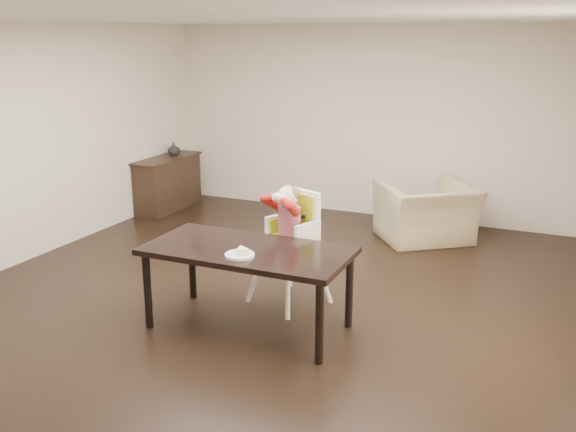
% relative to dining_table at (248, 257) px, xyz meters
% --- Properties ---
extents(ground, '(7.00, 7.00, 0.00)m').
position_rel_dining_table_xyz_m(ground, '(-0.19, 0.59, -0.67)').
color(ground, black).
rests_on(ground, ground).
extents(room_walls, '(6.02, 7.02, 2.71)m').
position_rel_dining_table_xyz_m(room_walls, '(-0.19, 0.59, 1.18)').
color(room_walls, beige).
rests_on(room_walls, ground).
extents(dining_table, '(1.80, 0.90, 0.75)m').
position_rel_dining_table_xyz_m(dining_table, '(0.00, 0.00, 0.00)').
color(dining_table, black).
rests_on(dining_table, ground).
extents(high_chair, '(0.64, 0.64, 1.18)m').
position_rel_dining_table_xyz_m(high_chair, '(0.12, 0.68, 0.16)').
color(high_chair, white).
rests_on(high_chair, ground).
extents(plate, '(0.29, 0.29, 0.07)m').
position_rel_dining_table_xyz_m(plate, '(0.04, -0.22, 0.10)').
color(plate, white).
rests_on(plate, dining_table).
extents(armchair, '(1.35, 1.27, 0.99)m').
position_rel_dining_table_xyz_m(armchair, '(0.91, 3.16, -0.18)').
color(armchair, tan).
rests_on(armchair, ground).
extents(sideboard, '(0.44, 1.26, 0.79)m').
position_rel_dining_table_xyz_m(sideboard, '(-2.97, 3.14, -0.27)').
color(sideboard, black).
rests_on(sideboard, ground).
extents(vase, '(0.25, 0.25, 0.19)m').
position_rel_dining_table_xyz_m(vase, '(-2.97, 3.33, 0.21)').
color(vase, '#99999E').
rests_on(vase, sideboard).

